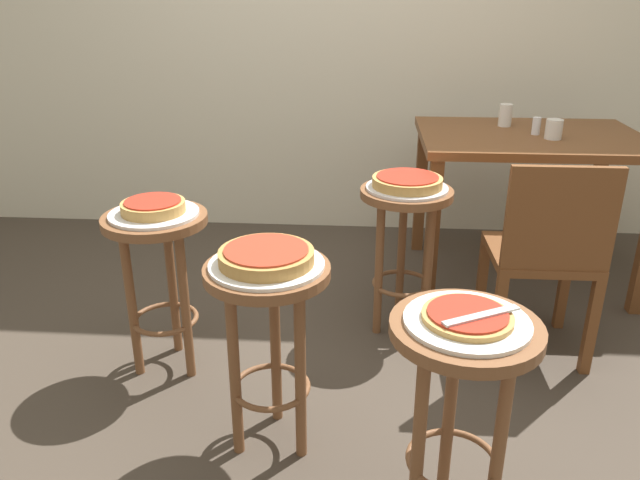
% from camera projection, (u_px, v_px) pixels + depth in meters
% --- Properties ---
extents(ground_plane, '(6.00, 6.00, 0.00)m').
position_uv_depth(ground_plane, '(318.00, 366.00, 2.53)').
color(ground_plane, '#42382D').
extents(stool_foreground, '(0.39, 0.39, 0.65)m').
position_uv_depth(stool_foreground, '(461.00, 379.00, 1.62)').
color(stool_foreground, brown).
rests_on(stool_foreground, ground_plane).
extents(serving_plate_foreground, '(0.32, 0.32, 0.01)m').
position_uv_depth(serving_plate_foreground, '(467.00, 322.00, 1.55)').
color(serving_plate_foreground, white).
rests_on(serving_plate_foreground, stool_foreground).
extents(pizza_foreground, '(0.23, 0.23, 0.02)m').
position_uv_depth(pizza_foreground, '(467.00, 316.00, 1.55)').
color(pizza_foreground, tan).
rests_on(pizza_foreground, serving_plate_foreground).
extents(stool_middle, '(0.39, 0.39, 0.65)m').
position_uv_depth(stool_middle, '(268.00, 315.00, 1.93)').
color(stool_middle, brown).
rests_on(stool_middle, ground_plane).
extents(serving_plate_middle, '(0.35, 0.35, 0.01)m').
position_uv_depth(serving_plate_middle, '(267.00, 265.00, 1.87)').
color(serving_plate_middle, white).
rests_on(serving_plate_middle, stool_middle).
extents(pizza_middle, '(0.29, 0.29, 0.05)m').
position_uv_depth(pizza_middle, '(266.00, 256.00, 1.86)').
color(pizza_middle, '#B78442').
rests_on(pizza_middle, serving_plate_middle).
extents(stool_leftside, '(0.39, 0.39, 0.65)m').
position_uv_depth(stool_leftside, '(159.00, 256.00, 2.35)').
color(stool_leftside, brown).
rests_on(stool_leftside, ground_plane).
extents(serving_plate_leftside, '(0.33, 0.33, 0.01)m').
position_uv_depth(serving_plate_leftside, '(154.00, 214.00, 2.28)').
color(serving_plate_leftside, silver).
rests_on(serving_plate_leftside, stool_leftside).
extents(pizza_leftside, '(0.23, 0.23, 0.05)m').
position_uv_depth(pizza_leftside, '(153.00, 206.00, 2.27)').
color(pizza_leftside, tan).
rests_on(pizza_leftside, serving_plate_leftside).
extents(stool_rear, '(0.39, 0.39, 0.65)m').
position_uv_depth(stool_rear, '(405.00, 227.00, 2.64)').
color(stool_rear, brown).
rests_on(stool_rear, ground_plane).
extents(serving_plate_rear, '(0.34, 0.34, 0.01)m').
position_uv_depth(serving_plate_rear, '(407.00, 188.00, 2.58)').
color(serving_plate_rear, silver).
rests_on(serving_plate_rear, stool_rear).
extents(pizza_rear, '(0.29, 0.29, 0.05)m').
position_uv_depth(pizza_rear, '(407.00, 181.00, 2.56)').
color(pizza_rear, tan).
rests_on(pizza_rear, serving_plate_rear).
extents(dining_table, '(1.07, 0.80, 0.77)m').
position_uv_depth(dining_table, '(529.00, 156.00, 3.05)').
color(dining_table, brown).
rests_on(dining_table, ground_plane).
extents(cup_near_edge, '(0.08, 0.08, 0.09)m').
position_uv_depth(cup_near_edge, '(554.00, 129.00, 2.90)').
color(cup_near_edge, silver).
rests_on(cup_near_edge, dining_table).
extents(cup_far_edge, '(0.07, 0.07, 0.11)m').
position_uv_depth(cup_far_edge, '(505.00, 115.00, 3.16)').
color(cup_far_edge, silver).
rests_on(cup_far_edge, dining_table).
extents(condiment_shaker, '(0.04, 0.04, 0.08)m').
position_uv_depth(condiment_shaker, '(536.00, 126.00, 2.99)').
color(condiment_shaker, white).
rests_on(condiment_shaker, dining_table).
extents(wooden_chair, '(0.40, 0.40, 0.85)m').
position_uv_depth(wooden_chair, '(546.00, 253.00, 2.43)').
color(wooden_chair, brown).
rests_on(wooden_chair, ground_plane).
extents(pizza_server_knife, '(0.21, 0.12, 0.01)m').
position_uv_depth(pizza_server_knife, '(482.00, 315.00, 1.52)').
color(pizza_server_knife, silver).
rests_on(pizza_server_knife, pizza_foreground).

